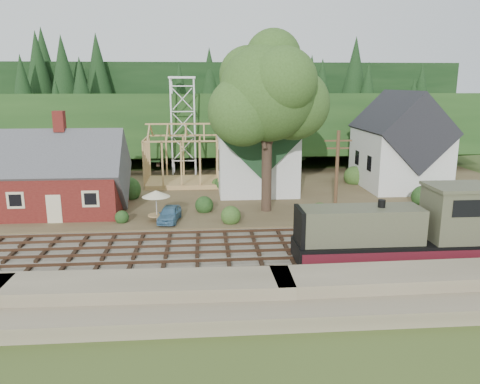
{
  "coord_description": "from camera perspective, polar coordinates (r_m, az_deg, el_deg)",
  "views": [
    {
      "loc": [
        -3.68,
        -30.84,
        11.6
      ],
      "look_at": [
        -0.71,
        6.0,
        3.0
      ],
      "focal_mm": 35.0,
      "sensor_mm": 36.0,
      "label": 1
    }
  ],
  "objects": [
    {
      "name": "lattice_tower",
      "position": [
        58.91,
        -7.0,
        11.48
      ],
      "size": [
        3.2,
        3.2,
        12.12
      ],
      "color": "silver",
      "rests_on": "village_flat"
    },
    {
      "name": "depot",
      "position": [
        44.41,
        -20.62,
        1.37
      ],
      "size": [
        10.8,
        7.41,
        9.0
      ],
      "color": "#571514",
      "rests_on": "village_flat"
    },
    {
      "name": "hillside",
      "position": [
        73.85,
        -1.69,
        4.06
      ],
      "size": [
        70.0,
        28.96,
        12.74
      ],
      "primitive_type": "cube",
      "rotation": [
        -0.17,
        0.0,
        0.0
      ],
      "color": "#1E3F19",
      "rests_on": "ground"
    },
    {
      "name": "big_tree",
      "position": [
        41.36,
        3.6,
        11.16
      ],
      "size": [
        10.9,
        8.4,
        14.7
      ],
      "color": "#38281E",
      "rests_on": "village_flat"
    },
    {
      "name": "ridge",
      "position": [
        89.67,
        -2.22,
        5.66
      ],
      "size": [
        80.0,
        20.0,
        12.0
      ],
      "primitive_type": "cube",
      "color": "black",
      "rests_on": "ground"
    },
    {
      "name": "village_flat",
      "position": [
        50.3,
        -0.29,
        -0.06
      ],
      "size": [
        64.0,
        26.0,
        0.3
      ],
      "primitive_type": "cube",
      "color": "brown",
      "rests_on": "ground"
    },
    {
      "name": "church",
      "position": [
        51.24,
        1.81,
        5.89
      ],
      "size": [
        8.4,
        15.17,
        13.0
      ],
      "color": "silver",
      "rests_on": "village_flat"
    },
    {
      "name": "ground",
      "position": [
        33.15,
        2.08,
        -7.39
      ],
      "size": [
        140.0,
        140.0,
        0.0
      ],
      "primitive_type": "plane",
      "color": "#384C1E",
      "rests_on": "ground"
    },
    {
      "name": "telegraph_pole_near",
      "position": [
        38.3,
        11.69,
        1.76
      ],
      "size": [
        2.2,
        0.28,
        8.0
      ],
      "color": "#4C331E",
      "rests_on": "ground"
    },
    {
      "name": "patio_set",
      "position": [
        39.61,
        -10.2,
        -0.36
      ],
      "size": [
        2.35,
        2.35,
        2.61
      ],
      "color": "silver",
      "rests_on": "village_flat"
    },
    {
      "name": "railroad_bed",
      "position": [
        33.13,
        2.08,
        -7.26
      ],
      "size": [
        64.0,
        11.0,
        0.16
      ],
      "primitive_type": "cube",
      "color": "#726B5B",
      "rests_on": "ground"
    },
    {
      "name": "car_red",
      "position": [
        56.65,
        21.73,
        1.27
      ],
      "size": [
        4.76,
        3.43,
        1.2
      ],
      "primitive_type": "imported",
      "rotation": [
        0.0,
        0.0,
        1.2
      ],
      "color": "red",
      "rests_on": "village_flat"
    },
    {
      "name": "car_blue",
      "position": [
        39.63,
        -8.6,
        -2.62
      ],
      "size": [
        2.08,
        4.08,
        1.33
      ],
      "primitive_type": "imported",
      "rotation": [
        0.0,
        0.0,
        -0.14
      ],
      "color": "teal",
      "rests_on": "village_flat"
    },
    {
      "name": "farmhouse",
      "position": [
        54.77,
        18.84,
        5.34
      ],
      "size": [
        8.4,
        10.8,
        10.6
      ],
      "color": "silver",
      "rests_on": "village_flat"
    },
    {
      "name": "locomotive",
      "position": [
        32.05,
        19.29,
        -4.64
      ],
      "size": [
        12.86,
        3.21,
        5.12
      ],
      "color": "black",
      "rests_on": "railroad_bed"
    },
    {
      "name": "embankment",
      "position": [
        25.44,
        4.36,
        -14.07
      ],
      "size": [
        64.0,
        5.0,
        1.6
      ],
      "primitive_type": "cube",
      "color": "#7F7259",
      "rests_on": "ground"
    },
    {
      "name": "timber_frame",
      "position": [
        53.54,
        -7.05,
        4.05
      ],
      "size": [
        8.2,
        6.2,
        6.99
      ],
      "color": "tan",
      "rests_on": "village_flat"
    }
  ]
}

